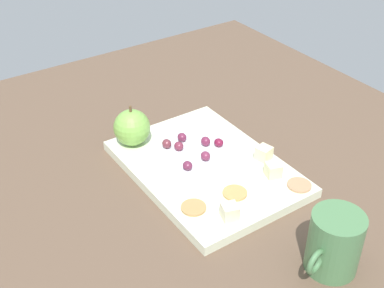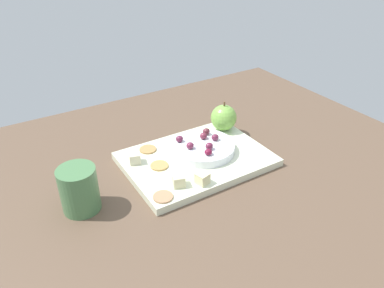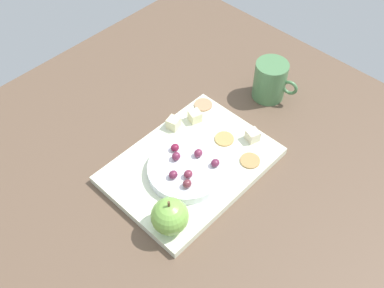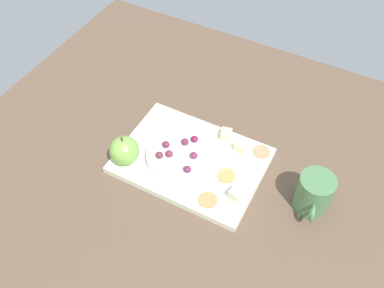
{
  "view_description": "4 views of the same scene",
  "coord_description": "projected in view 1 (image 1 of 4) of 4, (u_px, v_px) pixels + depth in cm",
  "views": [
    {
      "loc": [
        66.09,
        -49.74,
        63.88
      ],
      "look_at": [
        0.78,
        -5.58,
        10.26
      ],
      "focal_mm": 48.54,
      "sensor_mm": 36.0,
      "label": 1
    },
    {
      "loc": [
        44.08,
        61.62,
        56.59
      ],
      "look_at": [
        3.81,
        -3.85,
        9.89
      ],
      "focal_mm": 34.52,
      "sensor_mm": 36.0,
      "label": 2
    },
    {
      "loc": [
        -40.0,
        -44.8,
        81.99
      ],
      "look_at": [
        3.66,
        -3.04,
        10.8
      ],
      "focal_mm": 41.88,
      "sensor_mm": 36.0,
      "label": 3
    },
    {
      "loc": [
        32.5,
        -59.66,
        87.57
      ],
      "look_at": [
        1.8,
        -1.68,
        8.92
      ],
      "focal_mm": 39.23,
      "sensor_mm": 36.0,
      "label": 4
    }
  ],
  "objects": [
    {
      "name": "cheese_cube_2",
      "position": [
        230.0,
        212.0,
        0.84
      ],
      "size": [
        3.23,
        3.23,
        2.59
      ],
      "primitive_type": "cube",
      "rotation": [
        0.0,
        0.0,
        1.28
      ],
      "color": "beige",
      "rests_on": "platter"
    },
    {
      "name": "cup",
      "position": [
        334.0,
        243.0,
        0.76
      ],
      "size": [
        7.95,
        11.05,
        9.94
      ],
      "color": "#4A794A",
      "rests_on": "table"
    },
    {
      "name": "grape_4",
      "position": [
        179.0,
        146.0,
        0.97
      ],
      "size": [
        1.92,
        1.73,
        1.71
      ],
      "primitive_type": "ellipsoid",
      "color": "maroon",
      "rests_on": "serving_dish"
    },
    {
      "name": "apple_stem",
      "position": [
        130.0,
        109.0,
        0.99
      ],
      "size": [
        0.5,
        0.5,
        1.2
      ],
      "primitive_type": "cylinder",
      "color": "brown",
      "rests_on": "apple_whole"
    },
    {
      "name": "grape_0",
      "position": [
        188.0,
        166.0,
        0.92
      ],
      "size": [
        1.92,
        1.73,
        1.62
      ],
      "primitive_type": "ellipsoid",
      "color": "#64243F",
      "rests_on": "serving_dish"
    },
    {
      "name": "grape_3",
      "position": [
        182.0,
        137.0,
        1.0
      ],
      "size": [
        1.92,
        1.73,
        1.69
      ],
      "primitive_type": "ellipsoid",
      "color": "#65233D",
      "rests_on": "serving_dish"
    },
    {
      "name": "table",
      "position": [
        213.0,
        167.0,
        1.03
      ],
      "size": [
        113.78,
        99.33,
        4.17
      ],
      "primitive_type": "cube",
      "color": "brown",
      "rests_on": "ground"
    },
    {
      "name": "cracker_1",
      "position": [
        235.0,
        193.0,
        0.9
      ],
      "size": [
        4.31,
        4.31,
        0.4
      ],
      "primitive_type": "cylinder",
      "color": "tan",
      "rests_on": "platter"
    },
    {
      "name": "cracker_0",
      "position": [
        299.0,
        185.0,
        0.92
      ],
      "size": [
        4.31,
        4.31,
        0.4
      ],
      "primitive_type": "cylinder",
      "color": "tan",
      "rests_on": "platter"
    },
    {
      "name": "cheese_cube_0",
      "position": [
        273.0,
        170.0,
        0.94
      ],
      "size": [
        3.24,
        3.24,
        2.59
      ],
      "primitive_type": "cube",
      "rotation": [
        0.0,
        0.0,
        1.27
      ],
      "color": "beige",
      "rests_on": "platter"
    },
    {
      "name": "grape_6",
      "position": [
        167.0,
        144.0,
        0.98
      ],
      "size": [
        1.92,
        1.73,
        1.8
      ],
      "primitive_type": "ellipsoid",
      "color": "brown",
      "rests_on": "serving_dish"
    },
    {
      "name": "cheese_cube_1",
      "position": [
        264.0,
        153.0,
        0.98
      ],
      "size": [
        3.13,
        3.13,
        2.59
      ],
      "primitive_type": "cube",
      "rotation": [
        0.0,
        0.0,
        0.24
      ],
      "color": "beige",
      "rests_on": "platter"
    },
    {
      "name": "grape_5",
      "position": [
        217.0,
        143.0,
        0.98
      ],
      "size": [
        1.92,
        1.73,
        1.54
      ],
      "primitive_type": "ellipsoid",
      "color": "maroon",
      "rests_on": "serving_dish"
    },
    {
      "name": "grape_1",
      "position": [
        206.0,
        156.0,
        0.94
      ],
      "size": [
        1.92,
        1.73,
        1.73
      ],
      "primitive_type": "ellipsoid",
      "color": "#702843",
      "rests_on": "serving_dish"
    },
    {
      "name": "serving_dish",
      "position": [
        192.0,
        154.0,
        0.98
      ],
      "size": [
        16.25,
        16.25,
        2.11
      ],
      "primitive_type": "cylinder",
      "color": "white",
      "rests_on": "platter"
    },
    {
      "name": "platter",
      "position": [
        206.0,
        168.0,
        0.98
      ],
      "size": [
        35.13,
        25.36,
        1.86
      ],
      "primitive_type": "cube",
      "color": "silver",
      "rests_on": "table"
    },
    {
      "name": "grape_2",
      "position": [
        205.0,
        141.0,
        0.98
      ],
      "size": [
        1.92,
        1.73,
        1.82
      ],
      "primitive_type": "ellipsoid",
      "color": "maroon",
      "rests_on": "serving_dish"
    },
    {
      "name": "cracker_2",
      "position": [
        194.0,
        207.0,
        0.87
      ],
      "size": [
        4.31,
        4.31,
        0.4
      ],
      "primitive_type": "cylinder",
      "color": "#AE844D",
      "rests_on": "platter"
    },
    {
      "name": "apple_whole",
      "position": [
        132.0,
        127.0,
        1.01
      ],
      "size": [
        7.23,
        7.23,
        7.23
      ],
      "primitive_type": "sphere",
      "color": "#79B248",
      "rests_on": "platter"
    }
  ]
}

